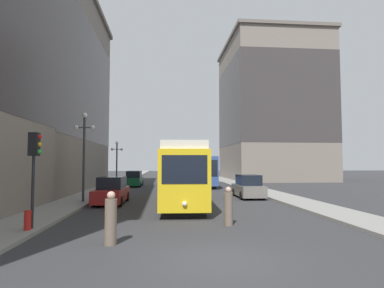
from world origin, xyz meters
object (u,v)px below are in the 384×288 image
object	(u,v)px
lamp_post_left_near	(84,143)
fire_hydrant	(28,220)
streetcar	(182,172)
parked_car_left_near	(134,179)
pedestrian_crossing_far	(228,207)
parked_car_right_far	(248,187)
pedestrian_crossing_near	(111,220)
traffic_light_near_left	(34,154)
lamp_post_left_far	(117,156)
parked_car_left_mid	(112,191)
transit_bus	(201,169)

from	to	relation	value
lamp_post_left_near	fire_hydrant	size ratio (longest dim) A/B	8.07
streetcar	fire_hydrant	distance (m)	11.70
parked_car_left_near	pedestrian_crossing_far	size ratio (longest dim) A/B	2.71
parked_car_right_far	pedestrian_crossing_near	bearing A→B (deg)	58.82
traffic_light_near_left	lamp_post_left_far	world-z (taller)	lamp_post_left_far
parked_car_left_mid	lamp_post_left_far	xyz separation A→B (m)	(-1.90, 14.87, 2.68)
streetcar	parked_car_left_near	bearing A→B (deg)	109.85
transit_bus	parked_car_left_mid	xyz separation A→B (m)	(-8.03, -16.39, -1.10)
streetcar	pedestrian_crossing_far	world-z (taller)	streetcar
pedestrian_crossing_far	lamp_post_left_near	world-z (taller)	lamp_post_left_near
pedestrian_crossing_far	parked_car_left_near	bearing A→B (deg)	-168.75
streetcar	parked_car_left_mid	world-z (taller)	streetcar
pedestrian_crossing_near	traffic_light_near_left	bearing A→B (deg)	66.18
pedestrian_crossing_near	fire_hydrant	distance (m)	4.02
transit_bus	parked_car_right_far	world-z (taller)	transit_bus
streetcar	parked_car_left_near	xyz separation A→B (m)	(-4.84, 15.31, -1.26)
transit_bus	lamp_post_left_near	bearing A→B (deg)	-119.64
streetcar	pedestrian_crossing_far	size ratio (longest dim) A/B	8.70
streetcar	pedestrian_crossing_far	bearing A→B (deg)	-77.32
pedestrian_crossing_near	fire_hydrant	bearing A→B (deg)	70.43
pedestrian_crossing_near	lamp_post_left_near	bearing A→B (deg)	27.97
transit_bus	pedestrian_crossing_near	world-z (taller)	transit_bus
parked_car_right_far	lamp_post_left_near	bearing A→B (deg)	12.67
parked_car_left_mid	pedestrian_crossing_far	world-z (taller)	parked_car_left_mid
pedestrian_crossing_far	lamp_post_left_near	distance (m)	12.06
parked_car_right_far	lamp_post_left_far	xyz separation A→B (m)	(-12.10, 12.32, 2.68)
transit_bus	traffic_light_near_left	bearing A→B (deg)	-109.59
parked_car_left_near	lamp_post_left_near	xyz separation A→B (m)	(-1.90, -15.81, 3.24)
parked_car_left_near	lamp_post_left_near	bearing A→B (deg)	-95.42
streetcar	parked_car_right_far	bearing A→B (deg)	23.38
parked_car_left_near	fire_hydrant	size ratio (longest dim) A/B	6.14
pedestrian_crossing_far	fire_hydrant	size ratio (longest dim) A/B	2.26
pedestrian_crossing_near	pedestrian_crossing_far	distance (m)	5.47
pedestrian_crossing_far	fire_hydrant	world-z (taller)	pedestrian_crossing_far
parked_car_right_far	streetcar	bearing A→B (deg)	21.74
parked_car_left_mid	pedestrian_crossing_near	distance (m)	11.15
lamp_post_left_near	transit_bus	bearing A→B (deg)	58.81
fire_hydrant	lamp_post_left_far	bearing A→B (deg)	90.41
streetcar	lamp_post_left_near	distance (m)	7.04
pedestrian_crossing_near	fire_hydrant	size ratio (longest dim) A/B	2.39
parked_car_left_near	fire_hydrant	world-z (taller)	parked_car_left_near
parked_car_right_far	pedestrian_crossing_near	size ratio (longest dim) A/B	2.35
parked_car_right_far	fire_hydrant	world-z (taller)	parked_car_right_far
lamp_post_left_far	fire_hydrant	size ratio (longest dim) A/B	6.79
lamp_post_left_near	lamp_post_left_far	size ratio (longest dim) A/B	1.19
parked_car_left_mid	parked_car_right_far	bearing A→B (deg)	15.55
pedestrian_crossing_far	lamp_post_left_near	xyz separation A→B (m)	(-8.31, 8.09, 3.29)
pedestrian_crossing_near	lamp_post_left_near	world-z (taller)	lamp_post_left_near
pedestrian_crossing_far	lamp_post_left_far	size ratio (longest dim) A/B	0.33
parked_car_left_near	fire_hydrant	distance (m)	24.92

